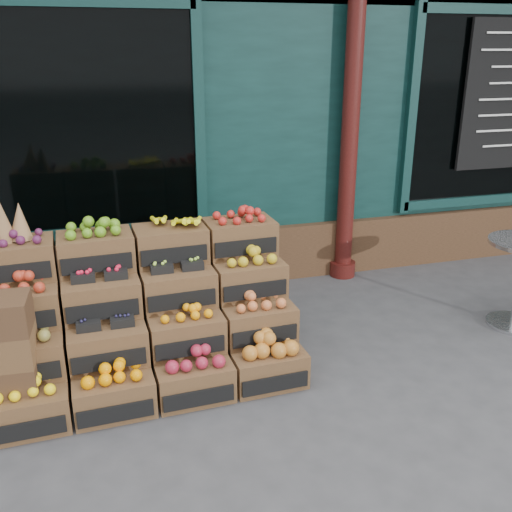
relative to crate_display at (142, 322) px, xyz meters
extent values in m
plane|color=#3D3D3F|center=(1.13, -0.63, -0.43)|extent=(60.00, 60.00, 0.00)
cube|color=#0D2D2A|center=(1.13, 4.57, 1.97)|extent=(12.00, 6.00, 4.80)
cube|color=#0D2D2A|center=(1.13, 1.62, 1.07)|extent=(12.00, 0.12, 3.00)
cube|color=#462D1C|center=(1.13, 1.55, -0.13)|extent=(12.00, 0.18, 0.60)
cube|color=black|center=(-0.47, 1.55, 1.32)|extent=(2.40, 0.06, 2.00)
cube|color=black|center=(4.33, 1.55, 1.32)|extent=(2.40, 0.06, 2.00)
cylinder|color=#41110F|center=(2.33, 1.42, 1.17)|extent=(0.18, 0.18, 3.20)
cube|color=brown|center=(-0.83, -0.49, -0.30)|extent=(0.56, 0.40, 0.27)
cube|color=black|center=(-0.82, -0.69, -0.33)|extent=(0.50, 0.04, 0.12)
cube|color=yellow|center=(-0.83, -0.49, -0.12)|extent=(0.45, 0.30, 0.09)
cube|color=brown|center=(-0.26, -0.47, -0.30)|extent=(0.56, 0.40, 0.27)
cube|color=black|center=(-0.25, -0.67, -0.33)|extent=(0.50, 0.04, 0.12)
cube|color=#F78E00|center=(-0.26, -0.47, -0.11)|extent=(0.45, 0.30, 0.10)
cube|color=brown|center=(0.31, -0.44, -0.30)|extent=(0.56, 0.40, 0.27)
cube|color=black|center=(0.31, -0.65, -0.33)|extent=(0.50, 0.04, 0.12)
cube|color=maroon|center=(0.31, -0.44, -0.11)|extent=(0.45, 0.30, 0.10)
cube|color=brown|center=(0.87, -0.42, -0.30)|extent=(0.56, 0.40, 0.27)
cube|color=black|center=(0.88, -0.62, -0.33)|extent=(0.50, 0.04, 0.12)
cube|color=#B56C23|center=(0.87, -0.42, -0.10)|extent=(0.45, 0.30, 0.13)
cube|color=brown|center=(-0.84, -0.26, -0.02)|extent=(0.56, 0.40, 0.27)
cube|color=black|center=(-0.83, -0.46, -0.05)|extent=(0.50, 0.04, 0.12)
cube|color=olive|center=(-0.84, -0.26, 0.16)|extent=(0.45, 0.30, 0.09)
cube|color=brown|center=(-0.27, -0.23, -0.02)|extent=(0.56, 0.40, 0.27)
cube|color=black|center=(-0.26, -0.44, -0.05)|extent=(0.50, 0.04, 0.12)
cube|color=#1E1B3D|center=(-0.27, -0.23, 0.13)|extent=(0.45, 0.30, 0.03)
cube|color=brown|center=(0.30, -0.21, -0.02)|extent=(0.56, 0.40, 0.27)
cube|color=black|center=(0.30, -0.41, -0.05)|extent=(0.50, 0.04, 0.12)
cube|color=orange|center=(0.30, -0.21, 0.15)|extent=(0.45, 0.30, 0.07)
cube|color=brown|center=(0.86, -0.19, -0.02)|extent=(0.56, 0.40, 0.27)
cube|color=black|center=(0.87, -0.39, -0.05)|extent=(0.50, 0.04, 0.12)
cube|color=#CC6735|center=(0.86, -0.19, 0.16)|extent=(0.45, 0.30, 0.09)
cube|color=brown|center=(-0.85, -0.02, 0.25)|extent=(0.56, 0.40, 0.27)
cube|color=black|center=(-0.84, -0.23, 0.22)|extent=(0.50, 0.04, 0.12)
cube|color=#A82F1B|center=(-0.85, -0.02, 0.43)|extent=(0.45, 0.30, 0.09)
cube|color=brown|center=(-0.28, 0.00, 0.25)|extent=(0.56, 0.40, 0.27)
cube|color=black|center=(-0.27, -0.20, 0.22)|extent=(0.50, 0.04, 0.12)
cube|color=red|center=(-0.28, 0.00, 0.40)|extent=(0.45, 0.30, 0.04)
cube|color=brown|center=(0.29, 0.02, 0.25)|extent=(0.56, 0.40, 0.27)
cube|color=black|center=(0.30, -0.18, 0.22)|extent=(0.50, 0.04, 0.12)
cube|color=#A2D244|center=(0.29, 0.02, 0.40)|extent=(0.45, 0.30, 0.03)
cube|color=brown|center=(0.86, 0.04, 0.25)|extent=(0.56, 0.40, 0.27)
cube|color=black|center=(0.86, -0.16, 0.22)|extent=(0.50, 0.04, 0.12)
cube|color=gold|center=(0.86, 0.04, 0.43)|extent=(0.45, 0.30, 0.09)
cube|color=brown|center=(-0.86, 0.21, 0.52)|extent=(0.56, 0.40, 0.27)
cube|color=black|center=(-0.85, 0.00, 0.50)|extent=(0.50, 0.04, 0.12)
cube|color=#4F1A3D|center=(-0.86, 0.21, 0.69)|extent=(0.45, 0.30, 0.07)
cube|color=brown|center=(-0.29, 0.23, 0.52)|extent=(0.56, 0.40, 0.27)
cube|color=black|center=(-0.28, 0.03, 0.50)|extent=(0.50, 0.04, 0.12)
cube|color=#59921B|center=(-0.29, 0.23, 0.71)|extent=(0.45, 0.30, 0.09)
cube|color=brown|center=(0.28, 0.25, 0.52)|extent=(0.56, 0.40, 0.27)
cube|color=black|center=(0.29, 0.05, 0.50)|extent=(0.50, 0.04, 0.12)
cube|color=yellow|center=(0.28, 0.25, 0.70)|extent=(0.45, 0.30, 0.08)
cube|color=brown|center=(0.85, 0.27, 0.52)|extent=(0.56, 0.40, 0.27)
cube|color=black|center=(0.85, 0.07, 0.50)|extent=(0.50, 0.04, 0.12)
cube|color=red|center=(0.85, 0.27, 0.70)|extent=(0.45, 0.30, 0.08)
cube|color=#462D1C|center=(0.01, -0.22, -0.30)|extent=(2.27, 0.47, 0.27)
cube|color=#462D1C|center=(0.00, 0.01, -0.16)|extent=(2.27, 0.47, 0.55)
cube|color=#462D1C|center=(-0.01, 0.24, -0.02)|extent=(2.27, 0.47, 0.82)
cone|color=olive|center=(-0.91, 0.21, 0.82)|extent=(0.19, 0.19, 0.32)
cone|color=olive|center=(-0.79, 0.25, 0.80)|extent=(0.17, 0.17, 0.27)
cube|color=brown|center=(-0.96, -0.40, -0.32)|extent=(0.48, 0.34, 0.23)
cube|color=#462D1C|center=(-0.96, -0.40, -0.09)|extent=(0.48, 0.34, 0.23)
imported|color=#1D6635|center=(-0.15, 2.10, 0.45)|extent=(0.67, 0.45, 1.77)
camera|label=1|loc=(-0.26, -4.00, 1.98)|focal=40.00mm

